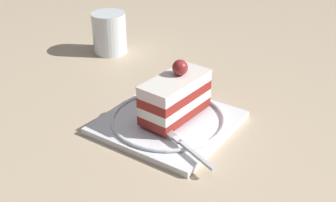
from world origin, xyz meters
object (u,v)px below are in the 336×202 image
at_px(fork, 186,147).
at_px(drink_glass_near, 110,35).
at_px(dessert_plate, 168,121).
at_px(cake_slice, 174,96).

relative_size(fork, drink_glass_near, 1.21).
distance_m(dessert_plate, fork, 0.10).
bearing_deg(drink_glass_near, cake_slice, 56.58).
xyz_separation_m(cake_slice, fork, (0.08, 0.07, -0.03)).
relative_size(dessert_plate, cake_slice, 1.59).
bearing_deg(fork, dessert_plate, -131.56).
distance_m(fork, drink_glass_near, 0.44).
height_order(cake_slice, fork, cake_slice).
bearing_deg(drink_glass_near, dessert_plate, 54.48).
distance_m(dessert_plate, drink_glass_near, 0.35).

